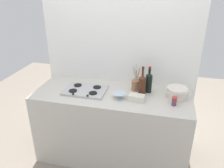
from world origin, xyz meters
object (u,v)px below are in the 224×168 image
(stovetop_hob, at_px, (85,90))
(mixing_bowl, at_px, (119,95))
(wine_bottle_leftmost, at_px, (142,85))
(butter_dish, at_px, (137,98))
(plate_stack, at_px, (177,93))
(condiment_jar_front, at_px, (174,101))
(wine_bottle_mid_left, at_px, (149,82))
(utensil_crock, at_px, (136,84))

(stovetop_hob, distance_m, mixing_bowl, 0.43)
(wine_bottle_leftmost, height_order, butter_dish, wine_bottle_leftmost)
(plate_stack, relative_size, wine_bottle_leftmost, 0.69)
(condiment_jar_front, bearing_deg, plate_stack, 81.09)
(wine_bottle_leftmost, bearing_deg, wine_bottle_mid_left, 53.11)
(wine_bottle_mid_left, height_order, utensil_crock, utensil_crock)
(utensil_crock, bearing_deg, butter_dish, -78.51)
(utensil_crock, height_order, condiment_jar_front, utensil_crock)
(butter_dish, bearing_deg, utensil_crock, 101.49)
(utensil_crock, bearing_deg, wine_bottle_mid_left, -6.10)
(wine_bottle_mid_left, height_order, mixing_bowl, wine_bottle_mid_left)
(butter_dish, height_order, utensil_crock, utensil_crock)
(stovetop_hob, height_order, condiment_jar_front, condiment_jar_front)
(wine_bottle_leftmost, xyz_separation_m, utensil_crock, (-0.09, 0.11, -0.05))
(butter_dish, bearing_deg, condiment_jar_front, -1.57)
(wine_bottle_leftmost, relative_size, condiment_jar_front, 3.46)
(stovetop_hob, distance_m, butter_dish, 0.62)
(mixing_bowl, distance_m, butter_dish, 0.20)
(stovetop_hob, relative_size, condiment_jar_front, 5.00)
(wine_bottle_mid_left, bearing_deg, stovetop_hob, -167.61)
(wine_bottle_leftmost, distance_m, mixing_bowl, 0.28)
(plate_stack, relative_size, butter_dish, 1.41)
(plate_stack, distance_m, wine_bottle_leftmost, 0.39)
(plate_stack, bearing_deg, wine_bottle_mid_left, 170.05)
(plate_stack, distance_m, butter_dish, 0.46)
(plate_stack, xyz_separation_m, wine_bottle_leftmost, (-0.39, -0.03, 0.07))
(plate_stack, height_order, utensil_crock, utensil_crock)
(stovetop_hob, bearing_deg, wine_bottle_mid_left, 12.39)
(wine_bottle_mid_left, relative_size, utensil_crock, 0.99)
(butter_dish, relative_size, utensil_crock, 0.52)
(stovetop_hob, bearing_deg, utensil_crock, 17.09)
(wine_bottle_leftmost, xyz_separation_m, condiment_jar_front, (0.36, -0.16, -0.08))
(wine_bottle_leftmost, distance_m, condiment_jar_front, 0.40)
(plate_stack, distance_m, mixing_bowl, 0.64)
(wine_bottle_mid_left, distance_m, condiment_jar_front, 0.39)
(plate_stack, distance_m, utensil_crock, 0.48)
(utensil_crock, relative_size, condiment_jar_front, 3.27)
(utensil_crock, bearing_deg, condiment_jar_front, -30.74)
(butter_dish, height_order, condiment_jar_front, condiment_jar_front)
(stovetop_hob, xyz_separation_m, utensil_crock, (0.57, 0.17, 0.06))
(condiment_jar_front, bearing_deg, mixing_bowl, 178.06)
(wine_bottle_leftmost, height_order, wine_bottle_mid_left, wine_bottle_leftmost)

